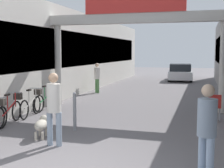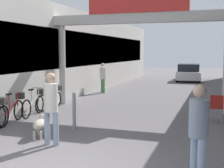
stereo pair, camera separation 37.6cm
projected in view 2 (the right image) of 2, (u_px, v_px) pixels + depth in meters
storefront_left at (66, 53)px, 17.55m from camera, size 3.00×26.00×4.35m
arcade_sign_gateway at (138, 29)px, 12.23m from camera, size 7.40×0.47×4.41m
pedestrian_with_dog at (51, 104)px, 7.53m from camera, size 0.38×0.35×1.77m
pedestrian_companion at (199, 127)px, 5.37m from camera, size 0.47×0.47×1.72m
pedestrian_carrying_crate at (103, 76)px, 17.21m from camera, size 0.48×0.48×1.65m
dog_on_leash at (40, 124)px, 8.34m from camera, size 0.45×0.79×0.56m
bicycle_red_second at (13, 109)px, 9.97m from camera, size 0.46×1.68×0.98m
bicycle_silver_third at (35, 103)px, 11.12m from camera, size 0.46×1.69×0.98m
bicycle_green_farthest at (51, 98)px, 12.29m from camera, size 0.46×1.69×0.98m
bollard_post_metal at (74, 111)px, 9.02m from camera, size 0.10×0.10×1.12m
cafe_chair_red_nearer at (217, 106)px, 10.04m from camera, size 0.41×0.41×0.89m
parked_car_white at (189, 73)px, 24.26m from camera, size 2.01×4.11×1.33m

